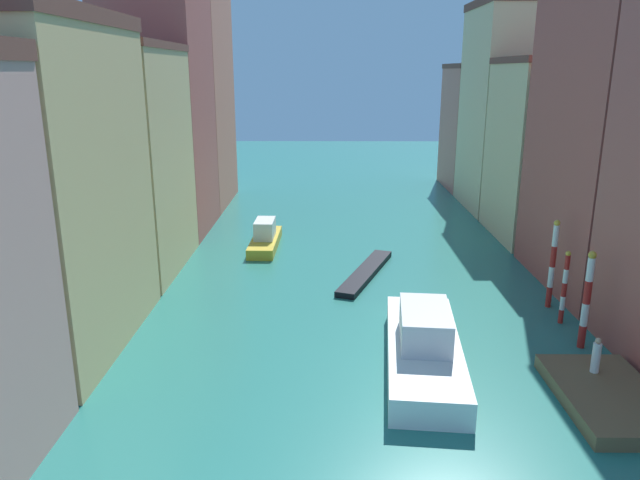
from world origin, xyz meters
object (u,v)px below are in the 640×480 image
Objects in this scene: waterfront_dock at (609,397)px; person_on_dock at (596,356)px; mooring_pole_2 at (553,263)px; gondola_black at (366,272)px; mooring_pole_1 at (564,287)px; motorboat_0 at (265,238)px; vaporetto_white at (424,346)px; mooring_pole_0 at (587,299)px.

person_on_dock reaches higher than waterfront_dock.
mooring_pole_2 is at bearing 83.11° from waterfront_dock.
waterfront_dock is 0.71× the size of gondola_black.
mooring_pole_1 is 22.44m from motorboat_0.
mooring_pole_1 is 0.44× the size of gondola_black.
vaporetto_white reaches higher than gondola_black.
vaporetto_white is 1.20× the size of gondola_black.
mooring_pole_1 reaches higher than vaporetto_white.
mooring_pole_0 reaches higher than person_on_dock.
person_on_dock is 0.39× the size of mooring_pole_1.
mooring_pole_2 reaches higher than motorboat_0.
mooring_pole_1 is (1.12, 8.17, 1.77)m from waterfront_dock.
vaporetto_white is (-7.04, 3.32, 0.64)m from waterfront_dock.
gondola_black is 9.79m from motorboat_0.
person_on_dock is 0.22× the size of motorboat_0.
person_on_dock is 0.15× the size of vaporetto_white.
mooring_pole_0 reaches higher than vaporetto_white.
vaporetto_white is (-8.05, -1.91, -1.58)m from mooring_pole_0.
mooring_pole_2 is 0.47× the size of vaporetto_white.
vaporetto_white is at bearing -139.38° from mooring_pole_2.
gondola_black is (-9.91, 10.64, -2.34)m from mooring_pole_0.
vaporetto_white is 21.11m from motorboat_0.
mooring_pole_2 reaches higher than mooring_pole_1.
person_on_dock is at bearing -58.01° from gondola_black.
gondola_black is (-8.89, 15.87, -0.12)m from waterfront_dock.
mooring_pole_0 is 0.54× the size of gondola_black.
waterfront_dock is at bearing -91.25° from person_on_dock.
motorboat_0 is at bearing 135.24° from mooring_pole_0.
mooring_pole_2 is 11.77m from gondola_black.
motorboat_0 is (-7.33, 6.46, 0.56)m from gondola_black.
motorboat_0 is (-16.23, 22.33, 0.44)m from waterfront_dock.
vaporetto_white is (-7.07, 1.75, -0.41)m from person_on_dock.
mooring_pole_0 is at bearing 13.32° from vaporetto_white.
motorboat_0 is at bearing 126.01° from waterfront_dock.
mooring_pole_1 reaches higher than waterfront_dock.
waterfront_dock is at bearing -97.82° from mooring_pole_1.
gondola_black is at bearing 121.99° from person_on_dock.
mooring_pole_0 reaches higher than gondola_black.
mooring_pole_0 is 24.35m from motorboat_0.
person_on_dock reaches higher than motorboat_0.
waterfront_dock is at bearing -60.74° from gondola_black.
mooring_pole_0 is 1.22× the size of mooring_pole_1.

